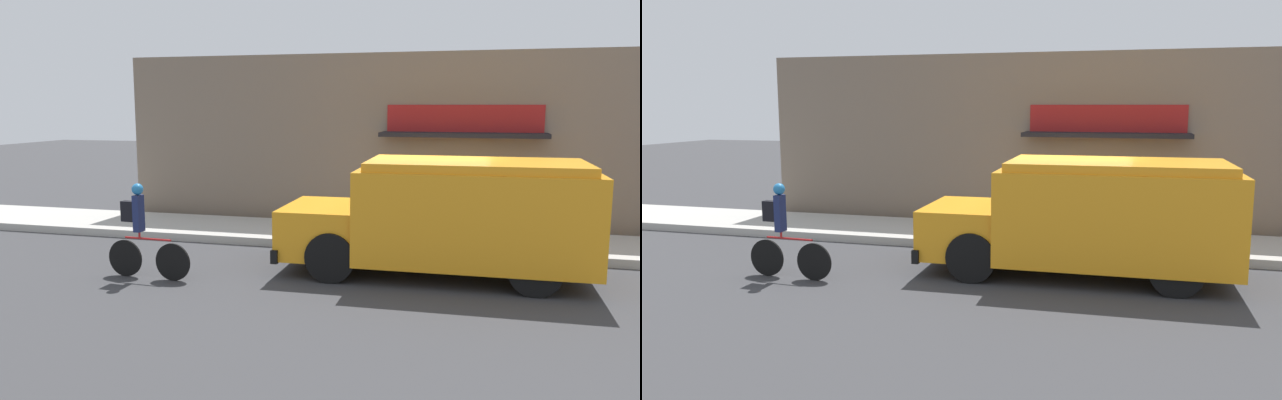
{
  "view_description": "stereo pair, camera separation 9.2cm",
  "coord_description": "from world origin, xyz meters",
  "views": [
    {
      "loc": [
        1.2,
        -12.39,
        3.02
      ],
      "look_at": [
        -2.08,
        -0.2,
        1.1
      ],
      "focal_mm": 35.0,
      "sensor_mm": 36.0,
      "label": 1
    },
    {
      "loc": [
        1.29,
        -12.36,
        3.02
      ],
      "look_at": [
        -2.08,
        -0.2,
        1.1
      ],
      "focal_mm": 35.0,
      "sensor_mm": 36.0,
      "label": 2
    }
  ],
  "objects": [
    {
      "name": "ground_plane",
      "position": [
        0.0,
        0.0,
        0.0
      ],
      "size": [
        70.0,
        70.0,
        0.0
      ],
      "primitive_type": "plane",
      "color": "#38383A"
    },
    {
      "name": "sidewalk",
      "position": [
        0.0,
        1.19,
        0.09
      ],
      "size": [
        28.0,
        2.37,
        0.18
      ],
      "color": "#ADAAA3",
      "rests_on": "ground_plane"
    },
    {
      "name": "school_bus",
      "position": [
        0.61,
        -1.29,
        1.09
      ],
      "size": [
        5.47,
        2.68,
        2.07
      ],
      "rotation": [
        0.0,
        0.0,
        0.02
      ],
      "color": "orange",
      "rests_on": "ground_plane"
    },
    {
      "name": "cyclist",
      "position": [
        -4.6,
        -2.87,
        0.81
      ],
      "size": [
        1.62,
        0.21,
        1.68
      ],
      "rotation": [
        0.0,
        0.0,
        -0.05
      ],
      "color": "black",
      "rests_on": "ground_plane"
    },
    {
      "name": "trash_bin",
      "position": [
        -1.01,
        1.91,
        0.63
      ],
      "size": [
        0.55,
        0.55,
        0.9
      ],
      "color": "slate",
      "rests_on": "sidewalk"
    },
    {
      "name": "storefront",
      "position": [
        0.02,
        2.76,
        2.15
      ],
      "size": [
        16.05,
        0.98,
        4.27
      ],
      "color": "#756656",
      "rests_on": "ground_plane"
    }
  ]
}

